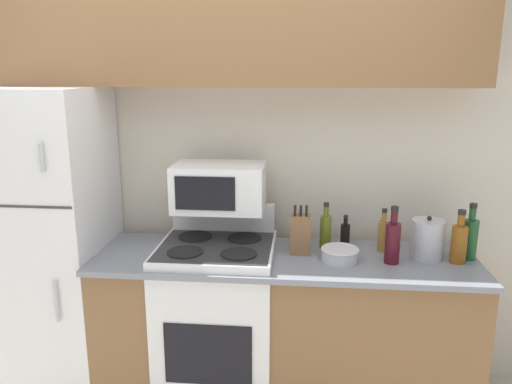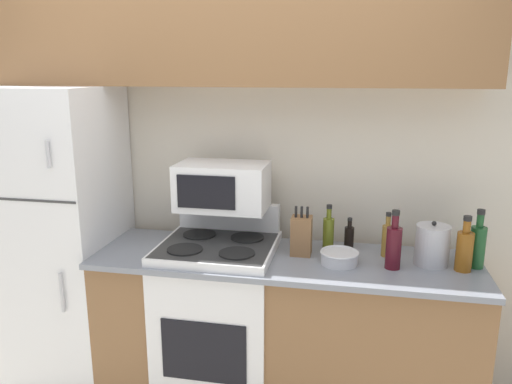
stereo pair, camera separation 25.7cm
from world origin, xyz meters
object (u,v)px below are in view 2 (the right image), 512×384
Objects in this scene: refrigerator at (56,238)px; microwave at (223,186)px; stove at (219,319)px; bottle_wine_green at (478,245)px; bowl at (339,257)px; kettle at (432,245)px; bottle_whiskey at (464,249)px; bottle_soy_sauce at (349,237)px; knife_block at (301,235)px; bottle_olive_oil at (328,233)px; bottle_wine_red at (394,246)px; bottle_vinegar at (387,239)px.

refrigerator is 3.56× the size of microwave.
bottle_wine_green reaches higher than stove.
bowl is 0.47m from kettle.
kettle is at bearing 158.06° from bottle_whiskey.
bottle_whiskey is (1.25, -0.14, -0.23)m from microwave.
knife_block is at bearing -152.93° from bottle_soy_sauce.
kettle is (0.66, -0.01, -0.00)m from knife_block.
bowl is (0.66, -0.04, 0.44)m from stove.
knife_block is 0.88m from bottle_wine_green.
bottle_olive_oil reaches higher than kettle.
bottle_wine_green reaches higher than bottle_soy_sauce.
refrigerator is at bearing -179.52° from knife_block.
stove is at bearing -177.97° from bottle_wine_green.
refrigerator is 1.71m from bottle_soy_sauce.
refrigerator is 2.26m from bottle_whiskey.
microwave is 1.28m from bottle_whiskey.
refrigerator reaches higher than microwave.
refrigerator is 5.86× the size of bottle_wine_red.
microwave is (0.00, 0.12, 0.74)m from stove.
refrigerator reaches higher than bottle_olive_oil.
knife_block reaches higher than kettle.
bottle_whiskey is at bearing -21.94° from kettle.
bowl is at bearing -14.27° from microwave.
bottle_vinegar is at bearing 33.87° from bowl.
refrigerator is 6.27× the size of bottle_whiskey.
bottle_whiskey is 0.69m from bottle_olive_oil.
knife_block reaches higher than bottle_vinegar.
microwave is 1.84× the size of knife_block.
microwave is at bearing 89.49° from stove.
knife_block is at bearing 0.48° from refrigerator.
kettle is at bearing -18.23° from bottle_soy_sauce.
stove is 4.75× the size of kettle.
bottle_wine_green is at bearing 7.72° from bowl.
microwave is 2.16× the size of kettle.
knife_block is 0.16m from bottle_olive_oil.
bottle_wine_red reaches higher than bottle_olive_oil.
microwave is (1.00, 0.08, 0.34)m from refrigerator.
bottle_whiskey is at bearing -4.71° from knife_block.
bottle_soy_sauce is 0.59m from bottle_whiskey.
kettle is (-0.21, -0.00, -0.02)m from bottle_wine_green.
stove is 1.36m from bottle_whiskey.
bottle_vinegar reaches higher than bowl.
bottle_wine_green is 0.75m from bottle_olive_oil.
bottle_wine_red is (0.47, -0.10, 0.01)m from knife_block.
knife_block is at bearing 6.84° from stove.
bottle_wine_red is at bearing -82.71° from bottle_vinegar.
bowl is 0.27m from bottle_wine_red.
bottle_soy_sauce is 0.32m from bottle_wine_red.
bottle_soy_sauce is at bearing 160.81° from bottle_whiskey.
bottle_whiskey is 0.93× the size of bottle_wine_red.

